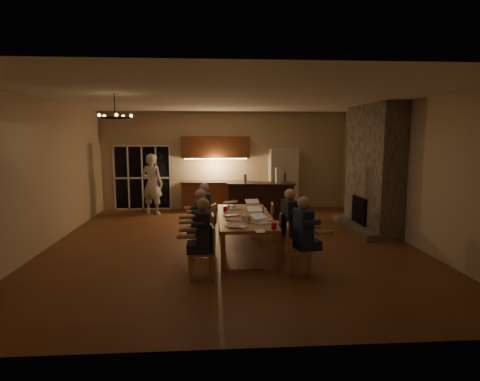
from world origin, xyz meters
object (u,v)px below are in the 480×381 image
at_px(laptop_d, 256,211).
at_px(laptop_f, 253,202).
at_px(chair_left_near, 201,252).
at_px(person_right_mid, 289,223).
at_px(laptop_c, 231,210).
at_px(chair_right_mid, 291,235).
at_px(bar_blender, 278,176).
at_px(chair_right_far, 281,222).
at_px(can_cola, 233,202).
at_px(laptop_a, 238,221).
at_px(plate_near, 266,220).
at_px(dining_table, 245,233).
at_px(redcup_near, 274,226).
at_px(plate_far, 261,209).
at_px(plate_left, 236,225).
at_px(laptop_e, 230,201).
at_px(can_right, 262,210).
at_px(chair_left_far, 205,224).
at_px(chandelier, 115,118).
at_px(person_left_mid, 201,224).
at_px(mug_front, 244,218).
at_px(mug_back, 228,207).
at_px(laptop_b, 262,218).
at_px(bar_bottle, 245,178).
at_px(chair_right_near, 299,250).
at_px(person_left_far, 204,213).
at_px(can_silver, 249,220).
at_px(person_right_near, 303,236).
at_px(bar_island, 261,201).
at_px(refrigerator, 283,179).
at_px(chair_left_mid, 203,237).
at_px(person_left_near, 204,238).
at_px(standing_person, 152,184).

bearing_deg(laptop_d, laptop_f, 78.61).
xyz_separation_m(chair_left_near, person_right_mid, (1.73, 1.04, 0.24)).
relative_size(chair_left_near, laptop_c, 2.78).
height_order(chair_right_mid, bar_blender, bar_blender).
distance_m(chair_right_far, can_cola, 1.35).
bearing_deg(laptop_a, plate_near, -112.93).
xyz_separation_m(dining_table, redcup_near, (0.42, -1.29, 0.44)).
relative_size(plate_far, bar_blender, 0.63).
relative_size(chair_right_mid, plate_left, 3.35).
relative_size(chair_right_mid, laptop_e, 2.78).
relative_size(can_right, plate_left, 0.45).
xyz_separation_m(chair_left_far, chandelier, (-1.64, -1.12, 2.31)).
bearing_deg(dining_table, laptop_c, 177.95).
relative_size(person_left_mid, mug_front, 13.80).
bearing_deg(laptop_c, mug_back, -106.86).
relative_size(person_right_mid, plate_near, 5.55).
bearing_deg(laptop_b, plate_left, 163.14).
distance_m(chair_left_near, redcup_near, 1.39).
bearing_deg(plate_near, can_right, 87.78).
bearing_deg(bar_bottle, chair_right_near, -83.56).
bearing_deg(person_left_far, bar_bottle, 146.77).
distance_m(chair_right_near, can_silver, 1.21).
distance_m(laptop_e, mug_back, 0.46).
bearing_deg(chair_right_far, dining_table, 131.92).
distance_m(chair_right_mid, mug_back, 1.77).
height_order(chair_left_near, laptop_e, laptop_e).
relative_size(dining_table, chair_right_near, 3.16).
distance_m(chair_left_far, person_left_far, 0.25).
bearing_deg(dining_table, laptop_e, 102.74).
bearing_deg(mug_back, chair_left_near, -103.79).
xyz_separation_m(person_right_near, person_left_mid, (-1.81, 1.10, 0.00)).
bearing_deg(redcup_near, person_right_mid, 60.42).
bearing_deg(can_cola, laptop_c, -94.74).
xyz_separation_m(person_right_near, plate_far, (-0.47, 2.23, 0.07)).
height_order(redcup_near, bar_blender, bar_blender).
distance_m(laptop_a, laptop_d, 1.10).
height_order(mug_back, plate_far, mug_back).
distance_m(laptop_a, redcup_near, 0.68).
distance_m(laptop_c, bar_bottle, 3.27).
bearing_deg(redcup_near, bar_island, 85.93).
bearing_deg(refrigerator, laptop_c, -112.42).
bearing_deg(dining_table, refrigerator, 70.63).
bearing_deg(dining_table, chair_left_mid, -147.74).
bearing_deg(bar_island, can_cola, -108.72).
height_order(dining_table, plate_near, plate_near).
height_order(chair_right_near, plate_left, chair_right_near).
distance_m(person_left_near, laptop_e, 2.83).
bearing_deg(plate_left, bar_blender, 69.75).
bearing_deg(dining_table, person_left_near, -117.59).
bearing_deg(standing_person, chair_right_mid, 145.88).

